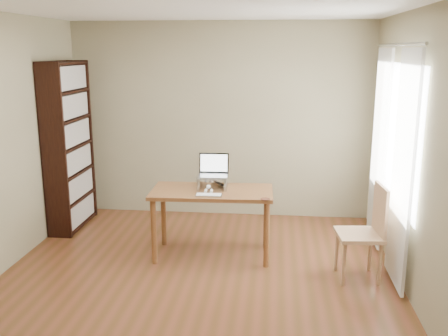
{
  "coord_description": "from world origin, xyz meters",
  "views": [
    {
      "loc": [
        0.76,
        -4.35,
        2.23
      ],
      "look_at": [
        0.21,
        0.77,
        1.01
      ],
      "focal_mm": 40.0,
      "sensor_mm": 36.0,
      "label": 1
    }
  ],
  "objects_px": {
    "cat": "(210,182)",
    "keyboard": "(209,195)",
    "laptop": "(214,170)",
    "bookshelf": "(69,146)",
    "chair": "(367,229)",
    "desk": "(212,200)"
  },
  "relations": [
    {
      "from": "laptop",
      "to": "chair",
      "type": "distance_m",
      "value": 1.73
    },
    {
      "from": "keyboard",
      "to": "cat",
      "type": "relative_size",
      "value": 0.58
    },
    {
      "from": "bookshelf",
      "to": "laptop",
      "type": "bearing_deg",
      "value": -18.01
    },
    {
      "from": "bookshelf",
      "to": "desk",
      "type": "height_order",
      "value": "bookshelf"
    },
    {
      "from": "desk",
      "to": "cat",
      "type": "xyz_separation_m",
      "value": [
        -0.04,
        0.11,
        0.17
      ]
    },
    {
      "from": "bookshelf",
      "to": "chair",
      "type": "xyz_separation_m",
      "value": [
        3.5,
        -1.17,
        -0.53
      ]
    },
    {
      "from": "desk",
      "to": "cat",
      "type": "distance_m",
      "value": 0.21
    },
    {
      "from": "cat",
      "to": "chair",
      "type": "relative_size",
      "value": 0.5
    },
    {
      "from": "bookshelf",
      "to": "chair",
      "type": "relative_size",
      "value": 2.19
    },
    {
      "from": "laptop",
      "to": "keyboard",
      "type": "relative_size",
      "value": 1.21
    },
    {
      "from": "desk",
      "to": "laptop",
      "type": "height_order",
      "value": "laptop"
    },
    {
      "from": "cat",
      "to": "keyboard",
      "type": "bearing_deg",
      "value": -88.67
    },
    {
      "from": "bookshelf",
      "to": "cat",
      "type": "distance_m",
      "value": 2.0
    },
    {
      "from": "bookshelf",
      "to": "chair",
      "type": "distance_m",
      "value": 3.73
    },
    {
      "from": "cat",
      "to": "laptop",
      "type": "bearing_deg",
      "value": 33.27
    },
    {
      "from": "laptop",
      "to": "bookshelf",
      "type": "bearing_deg",
      "value": 160.25
    },
    {
      "from": "bookshelf",
      "to": "laptop",
      "type": "relative_size",
      "value": 6.26
    },
    {
      "from": "keyboard",
      "to": "cat",
      "type": "xyz_separation_m",
      "value": [
        -0.03,
        0.33,
        0.05
      ]
    },
    {
      "from": "bookshelf",
      "to": "cat",
      "type": "relative_size",
      "value": 4.38
    },
    {
      "from": "bookshelf",
      "to": "desk",
      "type": "bearing_deg",
      "value": -21.67
    },
    {
      "from": "desk",
      "to": "chair",
      "type": "height_order",
      "value": "chair"
    },
    {
      "from": "bookshelf",
      "to": "cat",
      "type": "xyz_separation_m",
      "value": [
        1.87,
        -0.65,
        -0.24
      ]
    }
  ]
}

